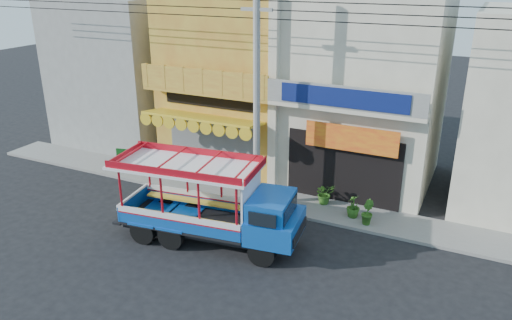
{
  "coord_description": "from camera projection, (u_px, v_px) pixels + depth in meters",
  "views": [
    {
      "loc": [
        6.78,
        -12.99,
        9.0
      ],
      "look_at": [
        -0.64,
        2.5,
        2.31
      ],
      "focal_mm": 35.0,
      "sensor_mm": 36.0,
      "label": 1
    }
  ],
  "objects": [
    {
      "name": "songthaew_truck",
      "position": [
        221.0,
        206.0,
        16.82
      ],
      "size": [
        6.68,
        2.86,
        3.02
      ],
      "color": "black",
      "rests_on": "ground"
    },
    {
      "name": "party_pilaster",
      "position": [
        273.0,
        100.0,
        19.94
      ],
      "size": [
        0.35,
        0.3,
        8.0
      ],
      "primitive_type": "cube",
      "color": "beige",
      "rests_on": "ground"
    },
    {
      "name": "shophouse_right",
      "position": [
        367.0,
        89.0,
        21.31
      ],
      "size": [
        6.0,
        6.75,
        8.24
      ],
      "color": "beige",
      "rests_on": "ground"
    },
    {
      "name": "ground",
      "position": [
        241.0,
        250.0,
        16.91
      ],
      "size": [
        90.0,
        90.0,
        0.0
      ],
      "primitive_type": "plane",
      "color": "black",
      "rests_on": "ground"
    },
    {
      "name": "green_sign",
      "position": [
        124.0,
        160.0,
        23.3
      ],
      "size": [
        0.64,
        0.39,
        0.98
      ],
      "color": "black",
      "rests_on": "sidewalk"
    },
    {
      "name": "shophouse_left",
      "position": [
        242.0,
        76.0,
        23.72
      ],
      "size": [
        6.0,
        7.5,
        8.24
      ],
      "color": "#B97329",
      "rests_on": "ground"
    },
    {
      "name": "sidewalk",
      "position": [
        286.0,
        202.0,
        20.25
      ],
      "size": [
        30.0,
        2.0,
        0.12
      ],
      "primitive_type": "cube",
      "color": "slate",
      "rests_on": "ground"
    },
    {
      "name": "potted_plant_a",
      "position": [
        325.0,
        193.0,
        19.87
      ],
      "size": [
        1.01,
        1.0,
        0.85
      ],
      "primitive_type": "imported",
      "rotation": [
        0.0,
        0.0,
        0.71
      ],
      "color": "#2D5D1A",
      "rests_on": "sidewalk"
    },
    {
      "name": "filler_building_left",
      "position": [
        126.0,
        70.0,
        26.69
      ],
      "size": [
        6.0,
        6.0,
        7.6
      ],
      "primitive_type": "cube",
      "color": "gray",
      "rests_on": "ground"
    },
    {
      "name": "potted_plant_c",
      "position": [
        353.0,
        206.0,
        18.79
      ],
      "size": [
        0.59,
        0.59,
        0.9
      ],
      "primitive_type": "imported",
      "rotation": [
        0.0,
        0.0,
        4.52
      ],
      "color": "#2D5D1A",
      "rests_on": "sidewalk"
    },
    {
      "name": "potted_plant_b",
      "position": [
        367.0,
        212.0,
        18.28
      ],
      "size": [
        0.56,
        0.62,
        0.93
      ],
      "primitive_type": "imported",
      "rotation": [
        0.0,
        0.0,
        1.93
      ],
      "color": "#2D5D1A",
      "rests_on": "sidewalk"
    },
    {
      "name": "utility_pole",
      "position": [
        260.0,
        83.0,
        18.2
      ],
      "size": [
        28.0,
        0.26,
        9.0
      ],
      "color": "gray",
      "rests_on": "ground"
    }
  ]
}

